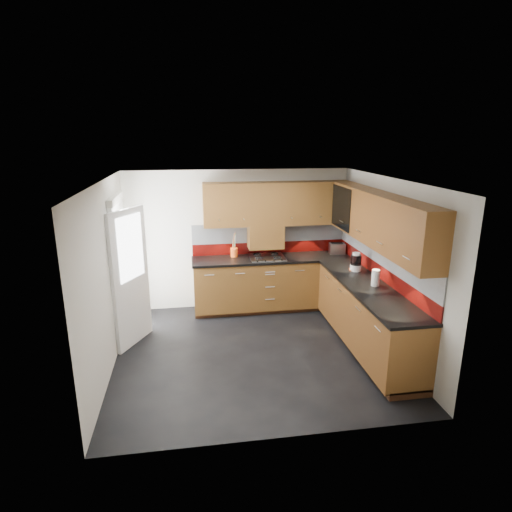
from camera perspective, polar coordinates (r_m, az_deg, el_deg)
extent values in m
cube|color=black|center=(6.20, -0.25, -12.73)|extent=(4.00, 3.80, 0.02)
cube|color=white|center=(5.46, -0.28, 10.55)|extent=(4.00, 3.80, 0.10)
cube|color=beige|center=(7.47, -2.40, 2.28)|extent=(4.00, 0.08, 2.64)
cube|color=beige|center=(4.03, 3.74, -10.01)|extent=(4.00, 0.08, 2.64)
cube|color=beige|center=(5.77, -19.72, -2.83)|extent=(0.08, 3.80, 2.64)
cube|color=beige|center=(6.29, 17.48, -1.09)|extent=(0.08, 3.80, 2.64)
cube|color=brown|center=(7.44, 2.19, -3.62)|extent=(2.70, 0.60, 0.95)
cube|color=brown|center=(6.31, 14.54, -7.81)|extent=(0.60, 2.60, 0.95)
cube|color=#452413|center=(7.62, 2.11, -6.56)|extent=(2.70, 0.54, 0.10)
cube|color=#452413|center=(6.50, 14.52, -11.22)|extent=(0.54, 2.60, 0.10)
cube|color=black|center=(7.29, 2.17, -0.35)|extent=(2.72, 0.62, 0.04)
cube|color=black|center=(6.13, 14.81, -4.08)|extent=(0.62, 2.60, 0.04)
cube|color=maroon|center=(7.54, 1.82, 1.16)|extent=(2.70, 0.02, 0.20)
cube|color=silver|center=(7.48, 1.84, 3.16)|extent=(2.70, 0.02, 0.34)
cube|color=maroon|center=(6.49, 16.19, -1.95)|extent=(0.02, 3.20, 0.20)
cube|color=silver|center=(6.41, 16.37, 0.34)|extent=(0.02, 3.20, 0.34)
cube|color=brown|center=(7.25, 2.88, 7.01)|extent=(2.50, 0.33, 0.72)
cube|color=brown|center=(6.09, 16.10, 4.68)|extent=(0.33, 2.87, 0.72)
cube|color=silver|center=(7.08, 1.96, 5.09)|extent=(1.80, 0.01, 0.16)
cube|color=silver|center=(6.02, 14.56, 2.64)|extent=(0.01, 2.00, 0.16)
cube|color=brown|center=(7.32, 1.29, 2.64)|extent=(0.60, 0.33, 0.40)
cube|color=black|center=(6.96, 11.26, 6.35)|extent=(0.01, 0.80, 0.66)
cube|color=#FFD18C|center=(7.07, 13.62, 6.36)|extent=(0.01, 0.76, 0.64)
cube|color=black|center=(7.02, 12.60, 6.52)|extent=(0.29, 0.76, 0.01)
cylinder|color=black|center=(6.77, 13.42, 7.00)|extent=(0.07, 0.07, 0.16)
cylinder|color=black|center=(6.91, 12.95, 7.20)|extent=(0.07, 0.07, 0.16)
cylinder|color=white|center=(7.05, 12.50, 7.39)|extent=(0.07, 0.07, 0.16)
cylinder|color=black|center=(7.19, 12.07, 7.57)|extent=(0.07, 0.07, 0.16)
cube|color=white|center=(6.65, -17.55, -1.81)|extent=(0.06, 0.95, 2.04)
cube|color=white|center=(6.30, -16.35, -2.88)|extent=(0.42, 0.73, 1.98)
cube|color=white|center=(6.17, -16.40, 1.09)|extent=(0.28, 0.50, 0.90)
cube|color=silver|center=(7.25, 1.49, -0.17)|extent=(0.59, 0.51, 0.02)
torus|color=black|center=(7.11, 0.46, -0.30)|extent=(0.13, 0.13, 0.02)
torus|color=black|center=(7.16, 2.86, -0.20)|extent=(0.13, 0.13, 0.02)
torus|color=black|center=(7.34, 0.15, 0.22)|extent=(0.13, 0.13, 0.02)
torus|color=black|center=(7.39, 2.48, 0.32)|extent=(0.13, 0.13, 0.02)
cube|color=black|center=(7.02, 1.84, -0.64)|extent=(0.45, 0.04, 0.02)
cylinder|color=#ED5516|center=(7.31, -2.94, 0.48)|extent=(0.12, 0.12, 0.15)
cylinder|color=brown|center=(7.28, -2.91, 1.95)|extent=(0.06, 0.03, 0.30)
cylinder|color=brown|center=(7.28, -2.85, 1.86)|extent=(0.04, 0.05, 0.28)
cylinder|color=brown|center=(7.28, -2.97, 2.02)|extent=(0.06, 0.02, 0.32)
cylinder|color=brown|center=(7.28, -2.81, 1.77)|extent=(0.03, 0.05, 0.26)
cylinder|color=brown|center=(7.28, -3.06, 1.90)|extent=(0.05, 0.04, 0.29)
cube|color=silver|center=(7.62, 10.76, 0.97)|extent=(0.28, 0.19, 0.18)
cube|color=black|center=(7.59, 10.80, 1.67)|extent=(0.21, 0.04, 0.01)
cube|color=black|center=(7.63, 10.70, 1.75)|extent=(0.21, 0.04, 0.01)
cylinder|color=white|center=(6.75, 13.13, -1.52)|extent=(0.17, 0.17, 0.09)
cylinder|color=black|center=(6.71, 13.20, -0.51)|extent=(0.16, 0.16, 0.15)
cylinder|color=white|center=(6.69, 13.25, 0.27)|extent=(0.11, 0.11, 0.04)
cylinder|color=white|center=(6.13, 15.65, -2.82)|extent=(0.14, 0.14, 0.23)
cube|color=#D64E17|center=(6.77, 12.95, -1.81)|extent=(0.17, 0.15, 0.02)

